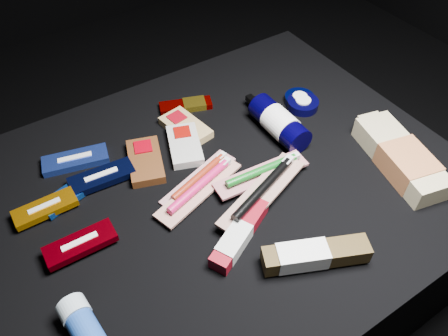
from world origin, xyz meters
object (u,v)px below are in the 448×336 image
lotion_bottle (279,123)px  bodywash_bottle (401,158)px  deodorant_stick (85,330)px  toothpaste_carton_red (238,236)px

lotion_bottle → bodywash_bottle: 0.27m
deodorant_stick → lotion_bottle: bearing=16.3°
lotion_bottle → bodywash_bottle: bearing=-55.3°
lotion_bottle → bodywash_bottle: size_ratio=0.78×
bodywash_bottle → deodorant_stick: size_ratio=2.19×
bodywash_bottle → deodorant_stick: 0.68m
bodywash_bottle → toothpaste_carton_red: bearing=-171.4°
bodywash_bottle → deodorant_stick: bodywash_bottle is taller
toothpaste_carton_red → bodywash_bottle: bearing=-31.1°
lotion_bottle → deodorant_stick: size_ratio=1.71×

